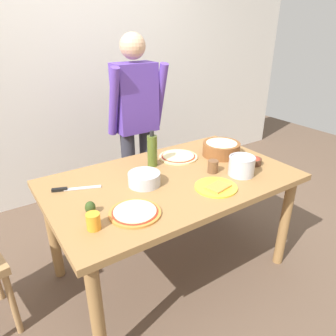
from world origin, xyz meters
TOP-DOWN VIEW (x-y plane):
  - ground at (0.00, 0.00)m, footprint 8.00×8.00m
  - wall_back at (0.00, 1.60)m, footprint 5.60×0.10m
  - dining_table at (0.00, 0.00)m, footprint 1.60×0.96m
  - person_cook at (0.15, 0.76)m, footprint 0.49×0.25m
  - pizza_raw_on_board at (0.23, 0.25)m, footprint 0.29×0.29m
  - pizza_cooked_on_tray at (-0.40, -0.24)m, footprint 0.28×0.28m
  - plate_with_slice at (0.14, -0.27)m, footprint 0.26×0.26m
  - popcorn_bowl at (0.53, 0.11)m, footprint 0.28×0.28m
  - mixing_bowl_steel at (-0.20, 0.02)m, footprint 0.20×0.20m
  - small_sauce_bowl at (0.60, -0.15)m, footprint 0.11×0.11m
  - olive_oil_bottle at (-0.01, 0.24)m, footprint 0.07×0.07m
  - steel_pot at (0.41, -0.22)m, footprint 0.17×0.17m
  - cup_orange at (-0.63, -0.25)m, footprint 0.07×0.07m
  - cup_small_brown at (0.27, -0.08)m, footprint 0.07×0.07m
  - chef_knife at (-0.60, 0.21)m, footprint 0.28×0.13m
  - avocado at (-0.60, -0.10)m, footprint 0.06×0.06m

SIDE VIEW (x-z plane):
  - ground at x=0.00m, z-range 0.00..0.00m
  - dining_table at x=0.00m, z-range 0.29..1.05m
  - chef_knife at x=-0.60m, z-range 0.76..0.78m
  - plate_with_slice at x=0.14m, z-range 0.76..0.78m
  - pizza_raw_on_board at x=0.23m, z-range 0.76..0.78m
  - pizza_cooked_on_tray at x=-0.40m, z-range 0.76..0.78m
  - small_sauce_bowl at x=0.60m, z-range 0.76..0.82m
  - avocado at x=-0.60m, z-range 0.76..0.83m
  - mixing_bowl_steel at x=-0.20m, z-range 0.76..0.84m
  - cup_orange at x=-0.63m, z-range 0.76..0.84m
  - cup_small_brown at x=0.27m, z-range 0.76..0.84m
  - popcorn_bowl at x=0.53m, z-range 0.76..0.88m
  - steel_pot at x=0.41m, z-range 0.76..0.89m
  - olive_oil_bottle at x=-0.01m, z-range 0.75..1.00m
  - person_cook at x=0.15m, z-range 0.13..1.75m
  - wall_back at x=0.00m, z-range 0.00..2.60m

